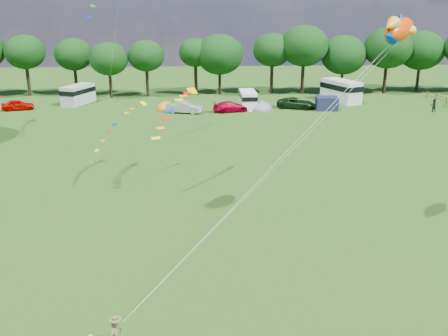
{
  "coord_description": "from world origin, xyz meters",
  "views": [
    {
      "loc": [
        -1.4,
        -20.32,
        13.5
      ],
      "look_at": [
        0.0,
        8.0,
        4.0
      ],
      "focal_mm": 40.0,
      "sensor_mm": 36.0,
      "label": 1
    }
  ],
  "objects_px": {
    "car_b": "(184,107)",
    "car_c": "(231,107)",
    "walker_a": "(433,105)",
    "fish_kite": "(398,30)",
    "car_a": "(18,105)",
    "tent_greyblue": "(260,110)",
    "tent_orange": "(167,110)",
    "car_d": "(296,103)",
    "campervan_b": "(78,94)",
    "campervan_d": "(341,90)",
    "campervan_c": "(248,99)"
  },
  "relations": [
    {
      "from": "fish_kite",
      "to": "tent_orange",
      "type": "bearing_deg",
      "value": 63.49
    },
    {
      "from": "car_a",
      "to": "campervan_c",
      "type": "xyz_separation_m",
      "value": [
        30.06,
        -0.35,
        0.56
      ]
    },
    {
      "from": "car_b",
      "to": "tent_orange",
      "type": "xyz_separation_m",
      "value": [
        -2.37,
        1.98,
        -0.73
      ]
    },
    {
      "from": "car_b",
      "to": "tent_orange",
      "type": "bearing_deg",
      "value": 64.61
    },
    {
      "from": "car_a",
      "to": "tent_orange",
      "type": "height_order",
      "value": "car_a"
    },
    {
      "from": "campervan_d",
      "to": "car_c",
      "type": "bearing_deg",
      "value": 86.22
    },
    {
      "from": "car_a",
      "to": "walker_a",
      "type": "height_order",
      "value": "walker_a"
    },
    {
      "from": "campervan_b",
      "to": "walker_a",
      "type": "bearing_deg",
      "value": -76.6
    },
    {
      "from": "car_c",
      "to": "walker_a",
      "type": "distance_m",
      "value": 25.92
    },
    {
      "from": "car_b",
      "to": "tent_orange",
      "type": "height_order",
      "value": "car_b"
    },
    {
      "from": "tent_orange",
      "to": "walker_a",
      "type": "bearing_deg",
      "value": -4.87
    },
    {
      "from": "tent_orange",
      "to": "fish_kite",
      "type": "distance_m",
      "value": 42.49
    },
    {
      "from": "car_c",
      "to": "car_d",
      "type": "xyz_separation_m",
      "value": [
        8.76,
        1.75,
        0.04
      ]
    },
    {
      "from": "walker_a",
      "to": "fish_kite",
      "type": "bearing_deg",
      "value": 60.24
    },
    {
      "from": "campervan_b",
      "to": "tent_orange",
      "type": "distance_m",
      "value": 13.37
    },
    {
      "from": "car_c",
      "to": "car_d",
      "type": "height_order",
      "value": "car_d"
    },
    {
      "from": "car_c",
      "to": "campervan_b",
      "type": "distance_m",
      "value": 21.65
    },
    {
      "from": "car_b",
      "to": "campervan_d",
      "type": "height_order",
      "value": "campervan_d"
    },
    {
      "from": "car_d",
      "to": "campervan_d",
      "type": "xyz_separation_m",
      "value": [
        7.13,
        4.21,
        0.93
      ]
    },
    {
      "from": "campervan_b",
      "to": "tent_greyblue",
      "type": "xyz_separation_m",
      "value": [
        24.63,
        -5.37,
        -1.37
      ]
    },
    {
      "from": "car_b",
      "to": "car_d",
      "type": "distance_m",
      "value": 14.86
    },
    {
      "from": "car_b",
      "to": "tent_orange",
      "type": "relative_size",
      "value": 1.39
    },
    {
      "from": "car_a",
      "to": "walker_a",
      "type": "xyz_separation_m",
      "value": [
        53.56,
        -3.84,
        0.16
      ]
    },
    {
      "from": "fish_kite",
      "to": "campervan_b",
      "type": "bearing_deg",
      "value": 74.71
    },
    {
      "from": "campervan_b",
      "to": "fish_kite",
      "type": "xyz_separation_m",
      "value": [
        27.11,
        -42.78,
        10.7
      ]
    },
    {
      "from": "campervan_b",
      "to": "walker_a",
      "type": "xyz_separation_m",
      "value": [
        46.59,
        -7.7,
        -0.55
      ]
    },
    {
      "from": "car_a",
      "to": "campervan_c",
      "type": "distance_m",
      "value": 30.07
    },
    {
      "from": "car_c",
      "to": "car_d",
      "type": "relative_size",
      "value": 0.86
    },
    {
      "from": "car_b",
      "to": "tent_greyblue",
      "type": "relative_size",
      "value": 1.2
    },
    {
      "from": "campervan_d",
      "to": "walker_a",
      "type": "relative_size",
      "value": 3.99
    },
    {
      "from": "campervan_d",
      "to": "tent_orange",
      "type": "xyz_separation_m",
      "value": [
        -24.19,
        -4.46,
        -1.61
      ]
    },
    {
      "from": "fish_kite",
      "to": "walker_a",
      "type": "bearing_deg",
      "value": 13.3
    },
    {
      "from": "walker_a",
      "to": "tent_orange",
      "type": "bearing_deg",
      "value": -5.59
    },
    {
      "from": "fish_kite",
      "to": "car_c",
      "type": "bearing_deg",
      "value": 52.29
    },
    {
      "from": "car_b",
      "to": "fish_kite",
      "type": "height_order",
      "value": "fish_kite"
    },
    {
      "from": "tent_greyblue",
      "to": "tent_orange",
      "type": "bearing_deg",
      "value": 177.24
    },
    {
      "from": "fish_kite",
      "to": "campervan_c",
      "type": "bearing_deg",
      "value": 48.29
    },
    {
      "from": "walker_a",
      "to": "car_c",
      "type": "bearing_deg",
      "value": -3.87
    },
    {
      "from": "car_a",
      "to": "campervan_c",
      "type": "bearing_deg",
      "value": -104.92
    },
    {
      "from": "car_a",
      "to": "tent_greyblue",
      "type": "xyz_separation_m",
      "value": [
        31.6,
        -1.51,
        -0.66
      ]
    },
    {
      "from": "tent_greyblue",
      "to": "car_d",
      "type": "bearing_deg",
      "value": 9.91
    },
    {
      "from": "campervan_b",
      "to": "car_d",
      "type": "bearing_deg",
      "value": -75.95
    },
    {
      "from": "car_d",
      "to": "campervan_c",
      "type": "distance_m",
      "value": 6.41
    },
    {
      "from": "car_b",
      "to": "car_a",
      "type": "bearing_deg",
      "value": 96.92
    },
    {
      "from": "campervan_c",
      "to": "car_a",
      "type": "bearing_deg",
      "value": 88.0
    },
    {
      "from": "car_b",
      "to": "car_c",
      "type": "height_order",
      "value": "car_b"
    },
    {
      "from": "car_b",
      "to": "car_d",
      "type": "bearing_deg",
      "value": -66.8
    },
    {
      "from": "car_d",
      "to": "tent_greyblue",
      "type": "relative_size",
      "value": 1.45
    },
    {
      "from": "campervan_d",
      "to": "tent_orange",
      "type": "bearing_deg",
      "value": 76.14
    },
    {
      "from": "car_c",
      "to": "campervan_b",
      "type": "relative_size",
      "value": 0.77
    }
  ]
}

